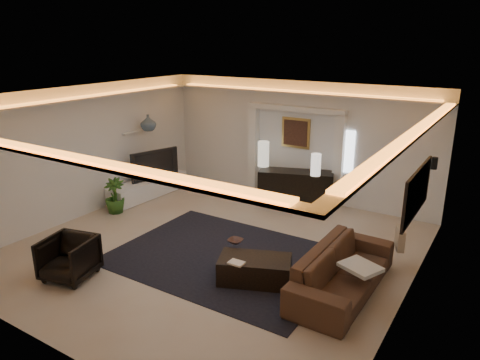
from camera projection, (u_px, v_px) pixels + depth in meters
The scene contains 33 objects.
floor at pixel (215, 248), 8.63m from camera, with size 7.00×7.00×0.00m, color #B4A693.
ceiling at pixel (212, 96), 7.75m from camera, with size 7.00×7.00×0.00m, color white.
wall_back at pixel (296, 141), 11.01m from camera, with size 7.00×7.00×0.00m, color silver.
wall_front at pixel (44, 249), 5.37m from camera, with size 7.00×7.00×0.00m, color silver.
wall_left at pixel (85, 152), 9.97m from camera, with size 7.00×7.00×0.00m, color silver.
wall_right at pixel (413, 215), 6.41m from camera, with size 7.00×7.00×0.00m, color silver.
cove_soffit at pixel (212, 112), 7.84m from camera, with size 7.00×7.00×0.04m, color silver.
daylight_slit at pixel (349, 152), 10.34m from camera, with size 0.25×0.03×1.00m, color white.
area_rug at pixel (226, 257), 8.26m from camera, with size 4.00×3.00×0.01m, color black.
pilaster_left at pixel (253, 149), 11.62m from camera, with size 0.22×0.20×2.20m, color silver.
pilaster_right at pixel (338, 162), 10.46m from camera, with size 0.22×0.20×2.20m, color silver.
alcove_header at pixel (295, 109), 10.69m from camera, with size 2.52×0.20×0.12m, color silver.
painting_frame at pixel (296, 133), 10.93m from camera, with size 0.74×0.04×0.74m, color tan.
painting_canvas at pixel (295, 133), 10.91m from camera, with size 0.62×0.02×0.62m, color #4C2D1E.
art_panel_frame at pixel (417, 192), 6.60m from camera, with size 0.04×1.64×0.74m, color black.
art_panel_gold at pixel (415, 192), 6.61m from camera, with size 0.02×1.50×0.62m, color tan.
wall_sconce at pixel (434, 163), 8.18m from camera, with size 0.12×0.12×0.22m, color black.
wall_niche at pixel (132, 132), 11.01m from camera, with size 0.10×0.55×0.04m, color silver.
console at pixel (295, 189), 10.79m from camera, with size 1.76×0.55×0.88m, color black.
lamp_left at pixel (263, 156), 11.00m from camera, with size 0.28×0.28×0.62m, color beige.
lamp_right at pixel (316, 165), 10.25m from camera, with size 0.23×0.23×0.51m, color white.
media_ledge at pixel (149, 188), 11.41m from camera, with size 0.57×2.27×0.42m, color white.
tv at pixel (152, 163), 11.38m from camera, with size 0.17×1.30×0.75m, color black.
figurine at pixel (172, 164), 12.04m from camera, with size 0.16×0.16×0.43m, color #35281B.
ginger_jar at pixel (148, 123), 11.02m from camera, with size 0.38×0.38×0.40m, color slate.
plant at pixel (115, 196), 10.28m from camera, with size 0.45×0.45×0.81m, color #295419.
sofa at pixel (343, 271), 7.08m from camera, with size 0.95×2.44×0.71m, color #42281B.
throw_blanket at pixel (360, 267), 6.79m from camera, with size 0.56×0.45×0.06m, color beige.
throw_pillow at pixel (400, 238), 7.76m from camera, with size 0.11×0.38×0.38m, color tan.
coffee_table at pixel (255, 270), 7.40m from camera, with size 1.17×0.64×0.44m, color black.
bowl at pixel (235, 242), 7.88m from camera, with size 0.26×0.26×0.06m, color #3B251E.
magazine at pixel (236, 264), 7.15m from camera, with size 0.25×0.18×0.03m, color beige.
armchair at pixel (69, 258), 7.47m from camera, with size 0.77×0.80×0.72m, color black.
Camera 1 is at (4.58, -6.36, 3.86)m, focal length 33.61 mm.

